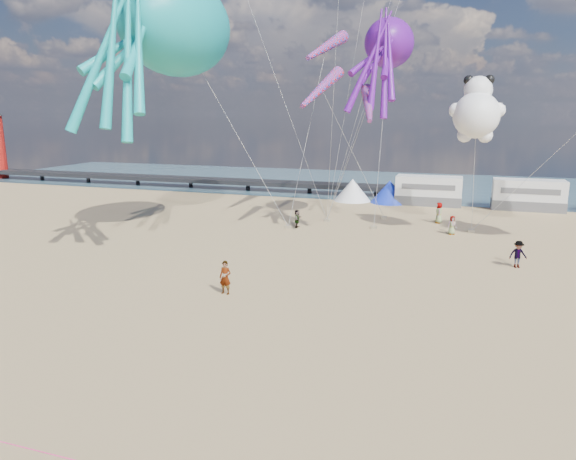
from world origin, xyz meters
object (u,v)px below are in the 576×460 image
object	(u,v)px
beachgoer_6	(452,225)
windsock_right	(368,104)
tent_blue	(390,192)
kite_octopus_teal	(176,26)
motorhome_0	(428,191)
sandbag_d	(384,218)
beachgoer_4	(297,219)
windsock_left	(326,47)
motorhome_1	(528,195)
standing_person	(225,278)
beachgoer_0	(439,213)
sandbag_a	(288,227)
sandbag_c	(471,231)
sandbag_b	(374,227)
kite_octopus_purple	(389,43)
windsock_mid	(321,88)
sandbag_e	(327,220)
kite_panda	(476,115)
beachgoer_2	(518,254)
tent_white	(352,190)

from	to	relation	value
beachgoer_6	windsock_right	world-z (taller)	windsock_right
tent_blue	kite_octopus_teal	world-z (taller)	kite_octopus_teal
motorhome_0	sandbag_d	distance (m)	9.54
beachgoer_4	windsock_left	xyz separation A→B (m)	(1.39, 3.53, 13.96)
motorhome_1	sandbag_d	distance (m)	15.63
standing_person	beachgoer_0	distance (m)	24.36
sandbag_a	sandbag_c	bearing A→B (deg)	12.46
sandbag_b	kite_octopus_purple	distance (m)	14.62
windsock_mid	tent_blue	bearing A→B (deg)	89.84
standing_person	beachgoer_4	world-z (taller)	standing_person
sandbag_e	kite_panda	size ratio (longest dim) A/B	0.09
motorhome_1	sandbag_d	size ratio (longest dim) A/B	13.20
motorhome_0	kite_octopus_teal	bearing A→B (deg)	-129.28
beachgoer_6	standing_person	bearing A→B (deg)	-149.13
beachgoer_6	kite_octopus_purple	xyz separation A→B (m)	(-5.65, 1.28, 13.93)
sandbag_a	kite_octopus_purple	bearing A→B (deg)	23.19
beachgoer_2	kite_panda	bearing A→B (deg)	94.25
kite_panda	sandbag_e	bearing A→B (deg)	157.81
sandbag_c	sandbag_a	bearing A→B (deg)	-167.54
sandbag_d	tent_blue	bearing A→B (deg)	94.37
kite_octopus_teal	windsock_left	world-z (taller)	kite_octopus_teal
sandbag_a	kite_octopus_purple	size ratio (longest dim) A/B	0.05
beachgoer_4	windsock_mid	bearing A→B (deg)	-113.12
motorhome_1	kite_octopus_purple	xyz separation A→B (m)	(-12.55, -12.16, 13.18)
sandbag_b	windsock_right	size ratio (longest dim) A/B	0.11
standing_person	sandbag_c	bearing A→B (deg)	59.92
sandbag_a	kite_octopus_teal	bearing A→B (deg)	-140.54
tent_white	sandbag_c	xyz separation A→B (m)	(12.11, -12.09, -1.09)
tent_blue	kite_octopus_purple	bearing A→B (deg)	-85.55
kite_octopus_teal	windsock_right	bearing A→B (deg)	19.91
beachgoer_0	sandbag_b	world-z (taller)	beachgoer_0
sandbag_c	windsock_left	xyz separation A→B (m)	(-12.46, 0.81, 14.60)
motorhome_1	sandbag_e	size ratio (longest dim) A/B	13.20
sandbag_a	windsock_left	bearing A→B (deg)	63.33
tent_white	kite_octopus_purple	bearing A→B (deg)	-67.86
windsock_left	sandbag_d	bearing A→B (deg)	38.10
tent_white	sandbag_a	size ratio (longest dim) A/B	8.00
standing_person	windsock_left	bearing A→B (deg)	92.47
sandbag_c	beachgoer_6	bearing A→B (deg)	-138.40
standing_person	beachgoer_2	xyz separation A→B (m)	(15.09, 9.97, -0.05)
kite_octopus_teal	windsock_left	size ratio (longest dim) A/B	1.97
beachgoer_2	kite_octopus_teal	bearing A→B (deg)	160.89
tent_blue	sandbag_a	bearing A→B (deg)	-112.57
beachgoer_0	sandbag_e	distance (m)	9.71
windsock_right	windsock_left	bearing A→B (deg)	112.45
standing_person	sandbag_e	distance (m)	19.91
sandbag_a	kite_octopus_purple	world-z (taller)	kite_octopus_purple
tent_blue	windsock_right	xyz separation A→B (m)	(0.43, -17.93, 8.73)
sandbag_c	kite_octopus_purple	distance (m)	16.24
tent_blue	sandbag_e	bearing A→B (deg)	-108.74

